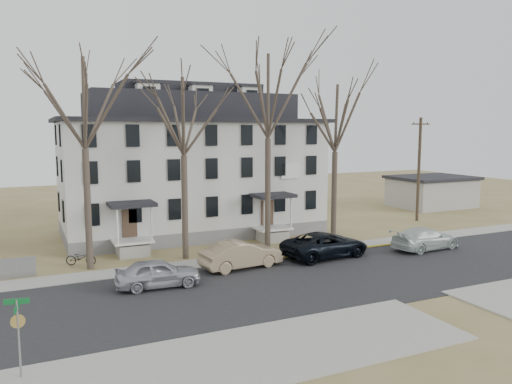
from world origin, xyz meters
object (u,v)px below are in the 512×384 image
bicycle_left (81,258)px  street_sign (18,327)px  utility_pole_far (419,168)px  car_tan (241,255)px  car_navy (325,245)px  tree_mid_left (183,111)px  tree_far_left (83,96)px  tree_center (268,90)px  car_silver (158,274)px  tree_mid_right (336,113)px  car_white (425,239)px  boarding_house (191,167)px

bicycle_left → street_sign: (-3.29, -14.02, 1.36)m
utility_pole_far → bicycle_left: size_ratio=5.12×
car_tan → car_navy: (6.07, 0.08, -0.00)m
street_sign → tree_mid_left: bearing=64.7°
tree_far_left → street_sign: (-3.73, -13.10, -8.50)m
tree_center → bicycle_left: size_ratio=7.92×
tree_center → car_navy: bearing=-56.4°
tree_mid_left → car_silver: tree_mid_left is taller
tree_mid_right → car_white: size_ratio=2.42×
car_navy → car_white: bearing=-104.3°
car_navy → car_white: 7.62m
tree_mid_left → car_tan: bearing=-57.7°
tree_mid_left → car_navy: size_ratio=2.13×
tree_mid_right → street_sign: bearing=-148.3°
boarding_house → tree_mid_left: (-3.00, -8.15, 4.22)m
car_tan → tree_mid_right: bearing=-74.7°
utility_pole_far → car_tan: size_ratio=1.88×
car_white → street_sign: street_sign is taller
boarding_house → tree_far_left: size_ratio=1.52×
tree_center → car_silver: bearing=-149.7°
tree_mid_left → street_sign: size_ratio=4.51×
boarding_house → bicycle_left: 12.86m
tree_far_left → tree_mid_left: size_ratio=1.08×
car_silver → bicycle_left: size_ratio=2.42×
tree_far_left → car_silver: tree_far_left is taller
street_sign → car_navy: bearing=38.8°
car_tan → car_navy: size_ratio=0.85×
street_sign → tree_center: bearing=51.1°
car_tan → tree_far_left: bearing=58.9°
tree_far_left → bicycle_left: (-0.44, 0.91, -9.86)m
tree_mid_right → tree_far_left: bearing=180.0°
tree_mid_left → car_white: tree_mid_left is taller
car_silver → car_tan: 5.72m
car_navy → car_white: size_ratio=1.13×
boarding_house → tree_center: bearing=-69.8°
car_silver → car_tan: size_ratio=0.89×
tree_mid_left → street_sign: 18.07m
car_silver → street_sign: bearing=143.7°
utility_pole_far → car_tan: 22.94m
car_tan → car_navy: car_tan is taller
tree_mid_left → car_silver: bearing=-120.5°
tree_mid_right → car_navy: bearing=-129.8°
boarding_house → car_tan: boarding_house is taller
car_white → utility_pole_far: bearing=-44.9°
tree_center → car_navy: tree_center is taller
boarding_house → bicycle_left: boarding_house is taller
car_silver → car_tan: (5.50, 1.58, 0.07)m
tree_far_left → car_navy: 17.68m
car_tan → utility_pole_far: bearing=-76.4°
tree_mid_right → utility_pole_far: 13.55m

